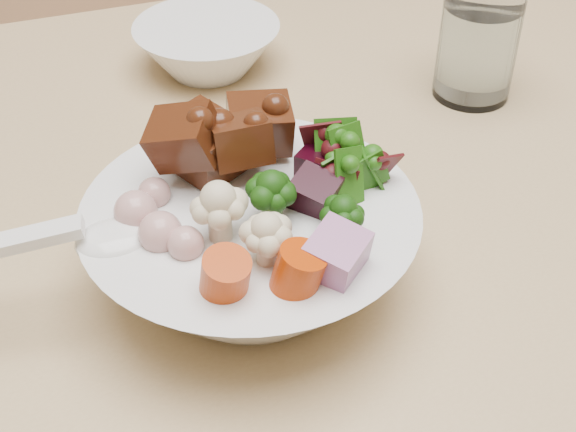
{
  "coord_description": "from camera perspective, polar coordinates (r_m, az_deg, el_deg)",
  "views": [
    {
      "loc": [
        -0.31,
        -0.49,
        1.1
      ],
      "look_at": [
        -0.16,
        -0.07,
        0.74
      ],
      "focal_mm": 50.0,
      "sensor_mm": 36.0,
      "label": 1
    }
  ],
  "objects": [
    {
      "name": "dining_table",
      "position": [
        0.82,
        13.28,
        1.31
      ],
      "size": [
        1.44,
        0.81,
        0.68
      ],
      "rotation": [
        0.0,
        0.0,
        0.0
      ],
      "color": "tan",
      "rests_on": "ground"
    },
    {
      "name": "food_bowl",
      "position": [
        0.58,
        -2.51,
        -1.64
      ],
      "size": [
        0.24,
        0.24,
        0.13
      ],
      "color": "white",
      "rests_on": "dining_table"
    },
    {
      "name": "side_bowl",
      "position": [
        0.87,
        -5.74,
        11.82
      ],
      "size": [
        0.15,
        0.15,
        0.05
      ],
      "primitive_type": null,
      "color": "white",
      "rests_on": "dining_table"
    },
    {
      "name": "water_glass",
      "position": [
        0.82,
        13.4,
        12.12
      ],
      "size": [
        0.08,
        0.08,
        0.13
      ],
      "color": "silver",
      "rests_on": "dining_table"
    },
    {
      "name": "chair_far",
      "position": [
        1.34,
        -10.81,
        13.79
      ],
      "size": [
        0.53,
        0.53,
        0.96
      ],
      "rotation": [
        0.0,
        0.0,
        0.25
      ],
      "color": "tan",
      "rests_on": "ground"
    },
    {
      "name": "soup_spoon",
      "position": [
        0.55,
        -14.12,
        -1.73
      ],
      "size": [
        0.15,
        0.05,
        0.03
      ],
      "rotation": [
        0.0,
        0.0,
        -0.17
      ],
      "color": "white",
      "rests_on": "food_bowl"
    }
  ]
}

